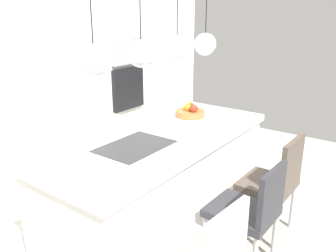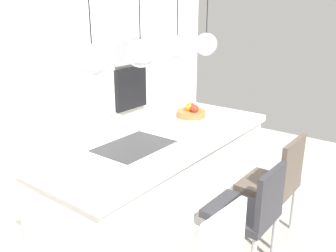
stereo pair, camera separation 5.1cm
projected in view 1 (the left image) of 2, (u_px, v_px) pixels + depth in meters
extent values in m
plane|color=#BCB7AD|center=(161.00, 230.00, 3.18)|extent=(6.60, 6.60, 0.00)
cube|color=white|center=(36.00, 68.00, 3.70)|extent=(6.00, 0.10, 2.60)
cube|color=white|center=(161.00, 188.00, 3.05)|extent=(2.09, 0.85, 0.85)
cube|color=white|center=(161.00, 138.00, 2.90)|extent=(2.15, 0.91, 0.06)
cube|color=#2D2D30|center=(135.00, 147.00, 2.65)|extent=(0.56, 0.40, 0.02)
cylinder|color=silver|center=(111.00, 126.00, 2.75)|extent=(0.02, 0.02, 0.22)
cylinder|color=silver|center=(118.00, 116.00, 2.68)|extent=(0.02, 0.16, 0.02)
cylinder|color=#9E6B38|center=(190.00, 113.00, 3.39)|extent=(0.28, 0.28, 0.06)
sphere|color=#B22D1E|center=(194.00, 109.00, 3.32)|extent=(0.08, 0.08, 0.08)
sphere|color=#B22D1E|center=(191.00, 107.00, 3.38)|extent=(0.08, 0.08, 0.08)
sphere|color=orange|center=(188.00, 107.00, 3.37)|extent=(0.08, 0.08, 0.08)
ellipsoid|color=yellow|center=(190.00, 104.00, 3.41)|extent=(0.19, 0.10, 0.10)
cube|color=#9E9EA3|center=(126.00, 51.00, 4.65)|extent=(0.54, 0.08, 0.34)
cube|color=black|center=(128.00, 88.00, 4.81)|extent=(0.56, 0.08, 0.56)
cube|color=white|center=(227.00, 238.00, 2.01)|extent=(0.41, 0.07, 0.36)
cube|color=#333338|center=(242.00, 211.00, 2.67)|extent=(0.43, 0.48, 0.06)
cube|color=#333338|center=(272.00, 194.00, 2.47)|extent=(0.40, 0.05, 0.38)
cylinder|color=#B2B2B7|center=(227.00, 218.00, 3.00)|extent=(0.04, 0.04, 0.41)
cylinder|color=#B2B2B7|center=(204.00, 239.00, 2.72)|extent=(0.04, 0.04, 0.41)
cylinder|color=#B2B2B7|center=(274.00, 237.00, 2.76)|extent=(0.04, 0.04, 0.41)
cube|color=brown|center=(267.00, 184.00, 3.05)|extent=(0.45, 0.42, 0.06)
cube|color=brown|center=(292.00, 164.00, 2.86)|extent=(0.43, 0.05, 0.42)
cylinder|color=#B2B2B7|center=(255.00, 194.00, 3.37)|extent=(0.04, 0.04, 0.43)
cylinder|color=#B2B2B7|center=(236.00, 212.00, 3.08)|extent=(0.04, 0.04, 0.43)
cylinder|color=#B2B2B7|center=(292.00, 206.00, 3.17)|extent=(0.04, 0.04, 0.43)
cylinder|color=#B2B2B7|center=(276.00, 226.00, 2.87)|extent=(0.04, 0.04, 0.43)
sphere|color=silver|center=(94.00, 60.00, 2.18)|extent=(0.20, 0.20, 0.20)
sphere|color=silver|center=(141.00, 54.00, 2.51)|extent=(0.20, 0.20, 0.20)
sphere|color=silver|center=(177.00, 48.00, 2.85)|extent=(0.20, 0.20, 0.20)
sphere|color=silver|center=(205.00, 44.00, 3.19)|extent=(0.20, 0.20, 0.20)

